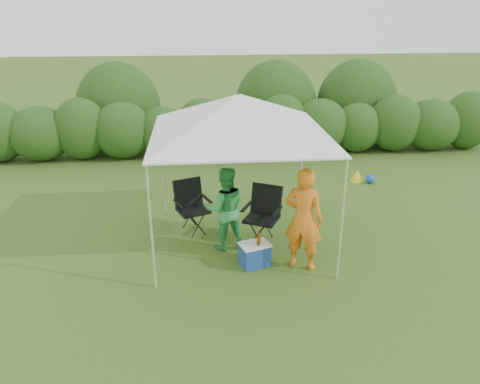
{
  "coord_description": "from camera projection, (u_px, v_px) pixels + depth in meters",
  "views": [
    {
      "loc": [
        -0.73,
        -7.53,
        4.28
      ],
      "look_at": [
        -0.0,
        0.4,
        1.05
      ],
      "focal_mm": 35.0,
      "sensor_mm": 36.0,
      "label": 1
    }
  ],
  "objects": [
    {
      "name": "canopy",
      "position": [
        240.0,
        115.0,
        8.15
      ],
      "size": [
        3.1,
        3.1,
        2.83
      ],
      "color": "silver",
      "rests_on": "ground"
    },
    {
      "name": "chair_right",
      "position": [
        264.0,
        210.0,
        8.9
      ],
      "size": [
        0.83,
        0.81,
        1.08
      ],
      "rotation": [
        0.0,
        0.0,
        -0.48
      ],
      "color": "black",
      "rests_on": "ground"
    },
    {
      "name": "hedge",
      "position": [
        226.0,
        128.0,
        13.85
      ],
      "size": [
        16.74,
        1.53,
        1.8
      ],
      "color": "#274F18",
      "rests_on": "ground"
    },
    {
      "name": "bottle",
      "position": [
        259.0,
        238.0,
        7.98
      ],
      "size": [
        0.07,
        0.07,
        0.26
      ],
      "primitive_type": "cylinder",
      "color": "#592D0C",
      "rests_on": "cooler"
    },
    {
      "name": "chair_left",
      "position": [
        191.0,
        203.0,
        9.3
      ],
      "size": [
        0.78,
        0.75,
        1.04
      ],
      "rotation": [
        0.0,
        0.0,
        0.38
      ],
      "color": "black",
      "rests_on": "ground"
    },
    {
      "name": "cooler",
      "position": [
        255.0,
        254.0,
        8.14
      ],
      "size": [
        0.59,
        0.51,
        0.42
      ],
      "rotation": [
        0.0,
        0.0,
        0.33
      ],
      "color": "navy",
      "rests_on": "ground"
    },
    {
      "name": "lawn_toy",
      "position": [
        360.0,
        176.0,
        12.01
      ],
      "size": [
        0.57,
        0.48,
        0.29
      ],
      "color": "yellow",
      "rests_on": "ground"
    },
    {
      "name": "man",
      "position": [
        304.0,
        219.0,
        7.84
      ],
      "size": [
        0.79,
        0.7,
        1.82
      ],
      "primitive_type": "imported",
      "rotation": [
        0.0,
        0.0,
        2.66
      ],
      "color": "orange",
      "rests_on": "ground"
    },
    {
      "name": "ground",
      "position": [
        242.0,
        253.0,
        8.62
      ],
      "size": [
        70.0,
        70.0,
        0.0
      ],
      "primitive_type": "plane",
      "color": "#426520"
    },
    {
      "name": "woman",
      "position": [
        225.0,
        209.0,
        8.53
      ],
      "size": [
        0.82,
        0.67,
        1.58
      ],
      "primitive_type": "imported",
      "rotation": [
        0.0,
        0.0,
        3.23
      ],
      "color": "green",
      "rests_on": "ground"
    }
  ]
}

